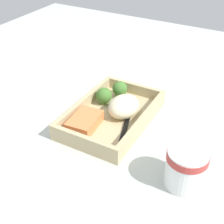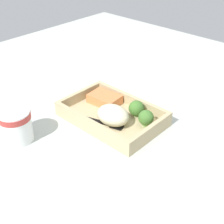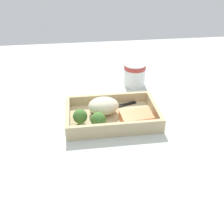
# 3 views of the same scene
# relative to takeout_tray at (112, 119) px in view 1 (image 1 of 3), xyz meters

# --- Properties ---
(ground_plane) EXTENTS (1.60, 1.60, 0.02)m
(ground_plane) POSITION_rel_takeout_tray_xyz_m (0.00, 0.00, -0.02)
(ground_plane) COLOR #B5BDB4
(takeout_tray) EXTENTS (0.28, 0.18, 0.01)m
(takeout_tray) POSITION_rel_takeout_tray_xyz_m (0.00, 0.00, 0.00)
(takeout_tray) COLOR tan
(takeout_tray) RESTS_ON ground_plane
(tray_rim) EXTENTS (0.28, 0.18, 0.03)m
(tray_rim) POSITION_rel_takeout_tray_xyz_m (0.00, 0.00, 0.02)
(tray_rim) COLOR tan
(tray_rim) RESTS_ON takeout_tray
(salmon_fillet) EXTENTS (0.10, 0.07, 0.03)m
(salmon_fillet) POSITION_rel_takeout_tray_xyz_m (-0.07, 0.04, 0.02)
(salmon_fillet) COLOR #E87E46
(salmon_fillet) RESTS_ON takeout_tray
(mashed_potatoes) EXTENTS (0.09, 0.08, 0.05)m
(mashed_potatoes) POSITION_rel_takeout_tray_xyz_m (0.02, -0.02, 0.03)
(mashed_potatoes) COLOR beige
(mashed_potatoes) RESTS_ON takeout_tray
(broccoli_floret_1) EXTENTS (0.04, 0.04, 0.05)m
(broccoli_floret_1) POSITION_rel_takeout_tray_xyz_m (0.10, 0.03, 0.03)
(broccoli_floret_1) COLOR #7DA75D
(broccoli_floret_1) RESTS_ON takeout_tray
(broccoli_floret_2) EXTENTS (0.04, 0.04, 0.05)m
(broccoli_floret_2) POSITION_rel_takeout_tray_xyz_m (0.05, 0.05, 0.03)
(broccoli_floret_2) COLOR #799A53
(broccoli_floret_2) RESTS_ON takeout_tray
(fork) EXTENTS (0.16, 0.06, 0.00)m
(fork) POSITION_rel_takeout_tray_xyz_m (-0.00, -0.04, 0.01)
(fork) COLOR black
(fork) RESTS_ON takeout_tray
(paper_cup) EXTENTS (0.08, 0.08, 0.09)m
(paper_cup) POSITION_rel_takeout_tray_xyz_m (-0.12, -0.23, 0.04)
(paper_cup) COLOR white
(paper_cup) RESTS_ON ground_plane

